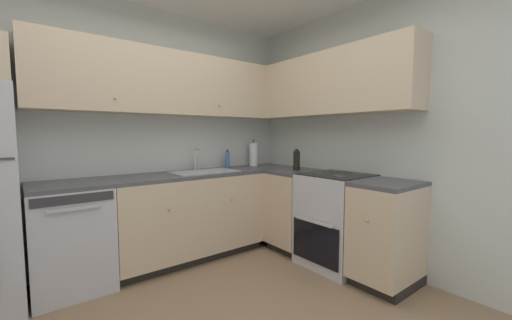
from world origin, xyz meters
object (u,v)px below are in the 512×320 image
object	(u,v)px
soap_bottle	(227,160)
oil_bottle	(297,160)
oven_range	(337,219)
paper_towel_roll	(254,154)
dishwasher	(71,238)

from	to	relation	value
soap_bottle	oil_bottle	bearing A→B (deg)	-56.45
oven_range	paper_towel_roll	xyz separation A→B (m)	(-0.10, 1.24, 0.60)
dishwasher	soap_bottle	world-z (taller)	soap_bottle
soap_bottle	paper_towel_roll	world-z (taller)	paper_towel_roll
paper_towel_roll	dishwasher	bearing A→B (deg)	-175.57
dishwasher	oven_range	distance (m)	2.43
oil_bottle	soap_bottle	bearing A→B (deg)	123.55
soap_bottle	paper_towel_roll	size ratio (longest dim) A/B	0.62
dishwasher	soap_bottle	bearing A→B (deg)	6.10
paper_towel_roll	oven_range	bearing A→B (deg)	-85.25
paper_towel_roll	soap_bottle	bearing A→B (deg)	177.04
soap_bottle	dishwasher	bearing A→B (deg)	-173.90
oil_bottle	dishwasher	bearing A→B (deg)	166.24
oven_range	dishwasher	bearing A→B (deg)	153.67
soap_bottle	oil_bottle	distance (m)	0.85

